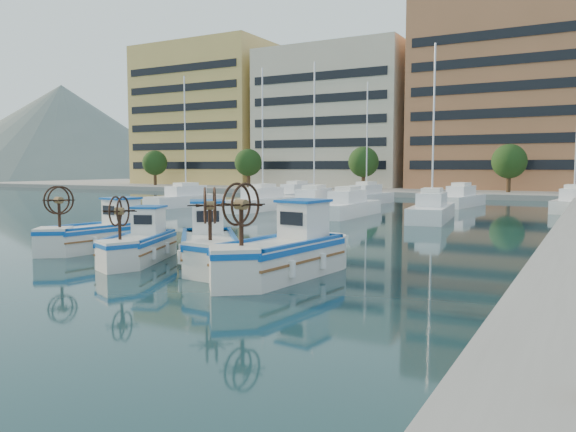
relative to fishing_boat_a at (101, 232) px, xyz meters
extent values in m
plane|color=#17383C|center=(5.59, -0.85, -0.77)|extent=(300.00, 300.00, 0.00)
cube|color=gray|center=(5.59, 66.15, -0.47)|extent=(180.00, 40.00, 0.60)
cube|color=#E1B760|center=(-42.41, 64.15, 11.83)|extent=(24.00, 14.00, 24.00)
cube|color=black|center=(-42.41, 57.15, 11.83)|extent=(22.08, 0.12, 21.60)
cube|color=beige|center=(-17.41, 64.15, 10.33)|extent=(23.00, 14.00, 21.00)
cube|color=black|center=(-17.41, 57.15, 10.33)|extent=(21.16, 0.12, 18.90)
cube|color=#AF6B44|center=(6.59, 64.15, 12.33)|extent=(22.00, 14.00, 25.00)
cube|color=black|center=(6.59, 57.15, 12.33)|extent=(20.24, 0.12, 22.50)
cylinder|color=#3F2B19|center=(-44.41, 52.65, 0.73)|extent=(0.50, 0.50, 3.00)
sphere|color=#224318|center=(-44.41, 52.65, 3.43)|extent=(4.00, 4.00, 4.00)
cylinder|color=#3F2B19|center=(-26.41, 52.65, 0.73)|extent=(0.50, 0.50, 3.00)
sphere|color=#224318|center=(-26.41, 52.65, 3.43)|extent=(4.00, 4.00, 4.00)
cylinder|color=#3F2B19|center=(-8.41, 52.65, 0.73)|extent=(0.50, 0.50, 3.00)
sphere|color=#224318|center=(-8.41, 52.65, 3.43)|extent=(4.00, 4.00, 4.00)
cylinder|color=#3F2B19|center=(9.59, 52.65, 0.73)|extent=(0.50, 0.50, 3.00)
sphere|color=#224318|center=(9.59, 52.65, 3.43)|extent=(4.00, 4.00, 4.00)
cone|color=slate|center=(-134.41, 109.15, -0.77)|extent=(180.00, 180.00, 60.00)
cube|color=white|center=(-13.59, 22.44, -0.27)|extent=(3.27, 8.21, 1.00)
cylinder|color=silver|center=(-13.59, 22.44, 5.23)|extent=(0.12, 0.12, 11.00)
cube|color=white|center=(-5.42, 22.22, -0.27)|extent=(2.45, 9.05, 1.00)
cylinder|color=silver|center=(-5.42, 22.22, 5.23)|extent=(0.12, 0.12, 11.00)
cube|color=white|center=(-0.61, 21.95, -0.27)|extent=(3.78, 10.45, 1.00)
cylinder|color=silver|center=(-0.61, 21.95, 5.23)|extent=(0.12, 0.12, 11.00)
cube|color=white|center=(2.92, 20.26, -0.27)|extent=(2.26, 8.07, 1.00)
cube|color=white|center=(9.06, 19.89, -0.27)|extent=(3.15, 8.21, 1.00)
cylinder|color=silver|center=(9.06, 19.89, 5.23)|extent=(0.12, 0.12, 11.00)
cube|color=white|center=(-7.80, 32.77, -0.27)|extent=(2.41, 8.89, 1.00)
cube|color=white|center=(-0.65, 33.36, -0.27)|extent=(2.60, 9.19, 1.00)
cylinder|color=silver|center=(-0.65, 33.36, 5.23)|extent=(0.12, 0.12, 11.00)
cube|color=white|center=(7.95, 34.46, -0.27)|extent=(3.08, 7.82, 1.00)
cube|color=white|center=(17.03, 32.75, -0.27)|extent=(3.15, 8.07, 1.00)
cube|color=silver|center=(-0.02, -0.14, -0.25)|extent=(2.37, 4.34, 1.03)
cube|color=#0C4DA8|center=(-0.02, -0.14, 0.14)|extent=(2.44, 4.47, 0.16)
cube|color=#1979C3|center=(-0.02, -0.14, 0.08)|extent=(1.92, 3.88, 0.06)
cube|color=white|center=(0.16, 1.03, 0.80)|extent=(1.26, 1.42, 1.08)
cube|color=#0C4DA8|center=(0.16, 1.03, 1.39)|extent=(1.43, 1.59, 0.08)
cylinder|color=#331E14|center=(-0.29, -1.88, 0.83)|extent=(0.12, 0.12, 1.14)
cylinder|color=brown|center=(-0.29, -1.88, 1.44)|extent=(0.35, 0.32, 0.27)
torus|color=#331E14|center=(-0.43, -1.86, 1.44)|extent=(0.24, 1.15, 1.15)
torus|color=#331E14|center=(-0.14, -1.91, 1.44)|extent=(0.24, 1.15, 1.15)
cube|color=silver|center=(3.57, -1.52, -0.30)|extent=(2.89, 4.10, 0.94)
cube|color=#0C4DA8|center=(3.57, -1.52, 0.06)|extent=(2.98, 4.22, 0.14)
cube|color=#1979C3|center=(3.57, -1.52, 0.01)|extent=(2.42, 3.62, 0.05)
cube|color=white|center=(3.17, -0.52, 0.67)|extent=(1.35, 1.45, 0.99)
cube|color=#0C4DA8|center=(3.17, -0.52, 1.21)|extent=(1.52, 1.62, 0.07)
cylinder|color=#331E14|center=(4.16, -3.02, 0.70)|extent=(0.11, 0.11, 1.04)
cylinder|color=brown|center=(4.16, -3.02, 1.25)|extent=(0.36, 0.34, 0.25)
torus|color=#331E14|center=(4.04, -3.07, 1.25)|extent=(0.45, 1.00, 1.05)
torus|color=#331E14|center=(4.29, -2.98, 1.25)|extent=(0.45, 1.00, 1.05)
cube|color=silver|center=(6.48, -1.07, -0.23)|extent=(4.11, 4.50, 1.07)
cube|color=#0C4DA8|center=(6.48, -1.07, 0.18)|extent=(4.23, 4.63, 0.16)
cube|color=#1979C3|center=(6.48, -1.07, 0.11)|extent=(3.52, 3.91, 0.06)
cube|color=white|center=(5.72, -0.11, 0.87)|extent=(1.70, 1.74, 1.12)
cube|color=#0C4DA8|center=(5.72, -0.11, 1.48)|extent=(1.92, 1.95, 0.08)
cylinder|color=#331E14|center=(7.62, -2.51, 0.90)|extent=(0.12, 0.12, 1.18)
cylinder|color=brown|center=(7.62, -2.51, 1.53)|extent=(0.43, 0.43, 0.29)
torus|color=#331E14|center=(7.51, -2.60, 1.53)|extent=(0.80, 0.98, 1.19)
torus|color=#331E14|center=(7.74, -2.41, 1.53)|extent=(0.80, 0.98, 1.19)
cube|color=silver|center=(9.75, -1.62, -0.19)|extent=(2.45, 4.76, 1.14)
cube|color=#0C4DA8|center=(9.75, -1.62, 0.24)|extent=(2.52, 4.91, 0.17)
cube|color=#1979C3|center=(9.75, -1.62, 0.17)|extent=(1.97, 4.26, 0.07)
cube|color=white|center=(9.89, -0.32, 0.98)|extent=(1.35, 1.54, 1.20)
cube|color=#0C4DA8|center=(9.89, -0.32, 1.63)|extent=(1.53, 1.72, 0.09)
cylinder|color=#331E14|center=(9.53, -3.57, 1.01)|extent=(0.13, 0.13, 1.26)
cylinder|color=brown|center=(9.53, -3.57, 1.68)|extent=(0.38, 0.34, 0.30)
torus|color=#331E14|center=(9.37, -3.55, 1.68)|extent=(0.22, 1.28, 1.27)
torus|color=#331E14|center=(9.70, -3.58, 1.68)|extent=(0.22, 1.28, 1.27)
camera|label=1|loc=(18.48, -17.07, 2.76)|focal=35.00mm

